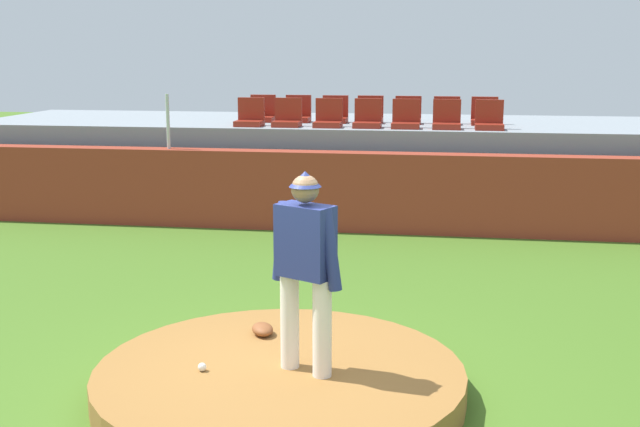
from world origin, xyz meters
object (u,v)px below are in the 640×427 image
at_px(stadium_chair_8, 298,114).
at_px(stadium_chair_12, 447,116).
at_px(stadium_chair_3, 368,119).
at_px(stadium_chair_6, 489,120).
at_px(pitcher, 305,258).
at_px(stadium_chair_0, 250,117).
at_px(fielding_glove, 263,329).
at_px(stadium_chair_5, 447,120).
at_px(stadium_chair_7, 262,113).
at_px(stadium_chair_1, 287,118).
at_px(stadium_chair_2, 328,118).
at_px(stadium_chair_4, 406,119).
at_px(stadium_chair_11, 408,115).
at_px(stadium_chair_10, 370,114).
at_px(stadium_chair_13, 484,116).
at_px(baseball, 202,367).
at_px(stadium_chair_9, 335,114).

xyz_separation_m(stadium_chair_8, stadium_chair_12, (2.79, -0.04, 0.00)).
height_order(stadium_chair_3, stadium_chair_6, same).
height_order(pitcher, stadium_chair_0, stadium_chair_0).
bearing_deg(stadium_chair_6, fielding_glove, 70.39).
distance_m(stadium_chair_0, stadium_chair_8, 1.16).
xyz_separation_m(stadium_chair_5, stadium_chair_7, (-3.48, 0.92, 0.00)).
height_order(stadium_chair_1, stadium_chair_2, same).
distance_m(stadium_chair_1, stadium_chair_4, 2.10).
height_order(pitcher, stadium_chair_11, stadium_chair_11).
distance_m(fielding_glove, stadium_chair_2, 7.03).
height_order(fielding_glove, stadium_chair_10, stadium_chair_10).
distance_m(stadium_chair_1, stadium_chair_13, 3.60).
bearing_deg(stadium_chair_11, stadium_chair_1, 23.45).
bearing_deg(stadium_chair_1, stadium_chair_8, -91.00).
distance_m(baseball, stadium_chair_10, 8.90).
xyz_separation_m(stadium_chair_10, stadium_chair_13, (2.10, -0.04, 0.00)).
bearing_deg(pitcher, stadium_chair_2, 123.23).
bearing_deg(stadium_chair_4, stadium_chair_1, 0.12).
bearing_deg(stadium_chair_6, baseball, 70.57).
relative_size(stadium_chair_12, stadium_chair_13, 1.00).
bearing_deg(stadium_chair_11, stadium_chair_13, 179.13).
bearing_deg(stadium_chair_8, stadium_chair_12, 179.22).
bearing_deg(stadium_chair_10, stadium_chair_0, 24.31).
bearing_deg(stadium_chair_1, stadium_chair_10, -146.18).
bearing_deg(baseball, stadium_chair_13, 72.67).
bearing_deg(stadium_chair_10, stadium_chair_9, 2.46).
relative_size(fielding_glove, stadium_chair_0, 0.60).
xyz_separation_m(stadium_chair_1, stadium_chair_10, (1.39, 0.93, 0.00)).
height_order(stadium_chair_5, stadium_chair_13, same).
xyz_separation_m(pitcher, stadium_chair_1, (-1.65, 7.69, 0.51)).
xyz_separation_m(stadium_chair_7, stadium_chair_13, (4.16, -0.03, 0.00)).
bearing_deg(stadium_chair_9, stadium_chair_7, -0.61).
xyz_separation_m(stadium_chair_1, stadium_chair_12, (2.80, 0.89, 0.00)).
bearing_deg(stadium_chair_7, stadium_chair_10, -179.62).
xyz_separation_m(stadium_chair_1, stadium_chair_3, (1.43, 0.03, 0.00)).
bearing_deg(stadium_chair_7, stadium_chair_6, 167.65).
bearing_deg(stadium_chair_13, stadium_chair_0, 12.09).
distance_m(stadium_chair_5, stadium_chair_13, 1.12).
xyz_separation_m(stadium_chair_1, stadium_chair_11, (2.10, 0.91, 0.00)).
distance_m(baseball, stadium_chair_12, 9.07).
relative_size(pitcher, baseball, 23.45).
bearing_deg(stadium_chair_5, stadium_chair_8, -18.35).
xyz_separation_m(stadium_chair_3, stadium_chair_7, (-2.10, 0.89, 0.00)).
distance_m(stadium_chair_5, stadium_chair_7, 3.59).
relative_size(stadium_chair_7, stadium_chair_8, 1.00).
xyz_separation_m(pitcher, fielding_glove, (-0.57, 0.82, -0.95)).
bearing_deg(stadium_chair_11, stadium_chair_0, 18.22).
bearing_deg(stadium_chair_1, stadium_chair_11, -156.55).
distance_m(stadium_chair_9, stadium_chair_12, 2.07).
xyz_separation_m(baseball, stadium_chair_3, (0.66, 7.85, 1.48)).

